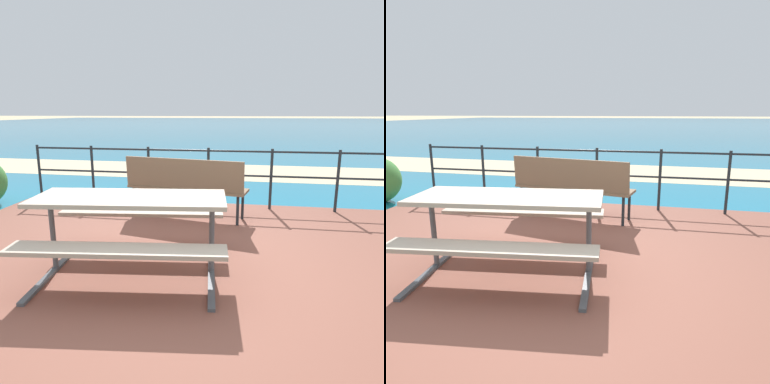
# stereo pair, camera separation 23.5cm
# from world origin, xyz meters

# --- Properties ---
(ground_plane) EXTENTS (240.00, 240.00, 0.00)m
(ground_plane) POSITION_xyz_m (0.00, 0.00, 0.00)
(ground_plane) COLOR tan
(patio_paving) EXTENTS (6.40, 5.20, 0.06)m
(patio_paving) POSITION_xyz_m (0.00, 0.00, 0.03)
(patio_paving) COLOR brown
(patio_paving) RESTS_ON ground
(sea_water) EXTENTS (90.00, 90.00, 0.01)m
(sea_water) POSITION_xyz_m (0.00, 40.00, 0.01)
(sea_water) COLOR teal
(sea_water) RESTS_ON ground
(beach_strip) EXTENTS (54.04, 3.57, 0.01)m
(beach_strip) POSITION_xyz_m (0.00, 6.09, 0.01)
(beach_strip) COLOR beige
(beach_strip) RESTS_ON ground
(picnic_table) EXTENTS (1.89, 1.52, 0.75)m
(picnic_table) POSITION_xyz_m (-0.43, -0.10, 0.63)
(picnic_table) COLOR tan
(picnic_table) RESTS_ON patio_paving
(park_bench) EXTENTS (1.79, 0.75, 0.87)m
(park_bench) POSITION_xyz_m (-0.26, 1.70, 0.58)
(park_bench) COLOR #7A6047
(park_bench) RESTS_ON patio_paving
(railing_fence) EXTENTS (5.94, 0.04, 0.95)m
(railing_fence) POSITION_xyz_m (0.00, 2.38, 0.65)
(railing_fence) COLOR #1E2328
(railing_fence) RESTS_ON patio_paving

